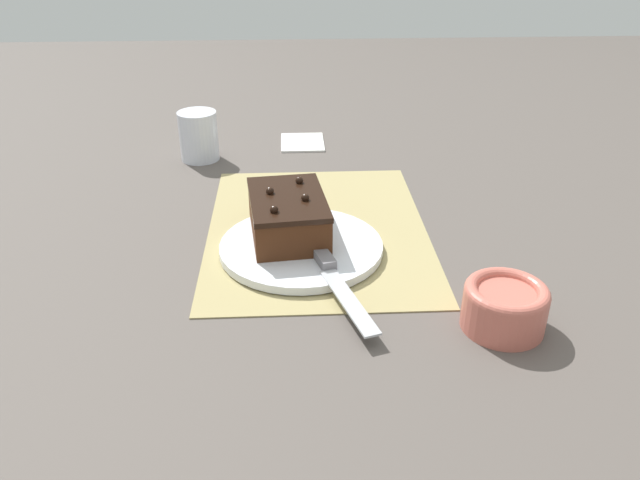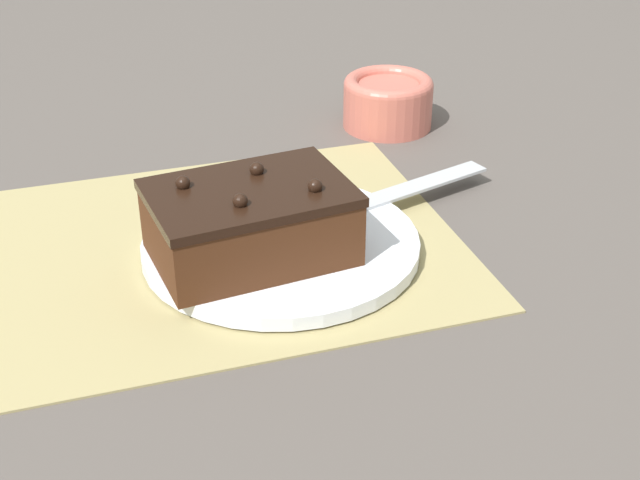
# 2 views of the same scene
# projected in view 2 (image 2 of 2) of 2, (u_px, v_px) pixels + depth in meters

# --- Properties ---
(ground_plane) EXTENTS (3.00, 3.00, 0.00)m
(ground_plane) POSITION_uv_depth(u_px,v_px,m) (193.00, 252.00, 0.77)
(ground_plane) COLOR #544C47
(placemat_woven) EXTENTS (0.46, 0.34, 0.00)m
(placemat_woven) POSITION_uv_depth(u_px,v_px,m) (193.00, 250.00, 0.77)
(placemat_woven) COLOR tan
(placemat_woven) RESTS_ON ground_plane
(cake_plate) EXTENTS (0.24, 0.24, 0.01)m
(cake_plate) POSITION_uv_depth(u_px,v_px,m) (281.00, 245.00, 0.77)
(cake_plate) COLOR white
(cake_plate) RESTS_ON placemat_woven
(chocolate_cake) EXTENTS (0.17, 0.13, 0.07)m
(chocolate_cake) POSITION_uv_depth(u_px,v_px,m) (250.00, 222.00, 0.72)
(chocolate_cake) COLOR #472614
(chocolate_cake) RESTS_ON cake_plate
(serving_knife) EXTENTS (0.22, 0.08, 0.01)m
(serving_knife) POSITION_uv_depth(u_px,v_px,m) (358.00, 202.00, 0.81)
(serving_knife) COLOR slate
(serving_knife) RESTS_ON cake_plate
(small_bowl) EXTENTS (0.10, 0.10, 0.06)m
(small_bowl) POSITION_uv_depth(u_px,v_px,m) (388.00, 100.00, 1.00)
(small_bowl) COLOR #C66656
(small_bowl) RESTS_ON ground_plane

